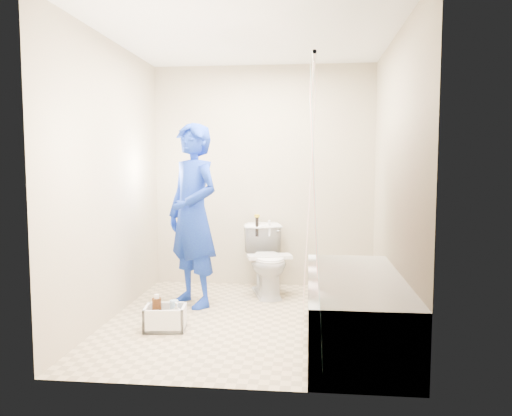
# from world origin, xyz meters

# --- Properties ---
(floor) EXTENTS (2.60, 2.60, 0.00)m
(floor) POSITION_xyz_m (0.00, 0.00, 0.00)
(floor) COLOR tan
(floor) RESTS_ON ground
(ceiling) EXTENTS (2.40, 2.60, 0.02)m
(ceiling) POSITION_xyz_m (0.00, 0.00, 2.40)
(ceiling) COLOR white
(ceiling) RESTS_ON wall_back
(wall_back) EXTENTS (2.40, 0.02, 2.40)m
(wall_back) POSITION_xyz_m (0.00, 1.30, 1.20)
(wall_back) COLOR #B0A988
(wall_back) RESTS_ON ground
(wall_front) EXTENTS (2.40, 0.02, 2.40)m
(wall_front) POSITION_xyz_m (0.00, -1.30, 1.20)
(wall_front) COLOR #B0A988
(wall_front) RESTS_ON ground
(wall_left) EXTENTS (0.02, 2.60, 2.40)m
(wall_left) POSITION_xyz_m (-1.20, 0.00, 1.20)
(wall_left) COLOR #B0A988
(wall_left) RESTS_ON ground
(wall_right) EXTENTS (0.02, 2.60, 2.40)m
(wall_right) POSITION_xyz_m (1.20, 0.00, 1.20)
(wall_right) COLOR #B0A988
(wall_right) RESTS_ON ground
(bathtub) EXTENTS (0.70, 1.75, 0.50)m
(bathtub) POSITION_xyz_m (0.85, -0.43, 0.27)
(bathtub) COLOR white
(bathtub) RESTS_ON ground
(curtain_rod) EXTENTS (0.02, 1.90, 0.02)m
(curtain_rod) POSITION_xyz_m (0.52, -0.43, 1.95)
(curtain_rod) COLOR silver
(curtain_rod) RESTS_ON wall_back
(shower_curtain) EXTENTS (0.06, 1.75, 1.80)m
(shower_curtain) POSITION_xyz_m (0.52, -0.43, 1.02)
(shower_curtain) COLOR silver
(shower_curtain) RESTS_ON curtain_rod
(toilet) EXTENTS (0.57, 0.78, 0.71)m
(toilet) POSITION_xyz_m (0.08, 0.87, 0.36)
(toilet) COLOR white
(toilet) RESTS_ON ground
(tank_lid) EXTENTS (0.47, 0.30, 0.03)m
(tank_lid) POSITION_xyz_m (0.11, 0.76, 0.42)
(tank_lid) COLOR silver
(tank_lid) RESTS_ON toilet
(tank_internals) EXTENTS (0.17, 0.08, 0.23)m
(tank_internals) POSITION_xyz_m (-0.01, 1.04, 0.70)
(tank_internals) COLOR black
(tank_internals) RESTS_ON toilet
(plumber) EXTENTS (0.74, 0.72, 1.72)m
(plumber) POSITION_xyz_m (-0.59, 0.43, 0.86)
(plumber) COLOR #1129AB
(plumber) RESTS_ON ground
(cleaning_caddy) EXTENTS (0.35, 0.30, 0.25)m
(cleaning_caddy) POSITION_xyz_m (-0.64, -0.30, 0.09)
(cleaning_caddy) COLOR white
(cleaning_caddy) RESTS_ON ground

